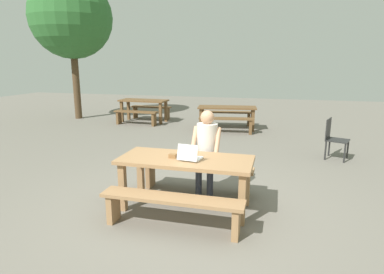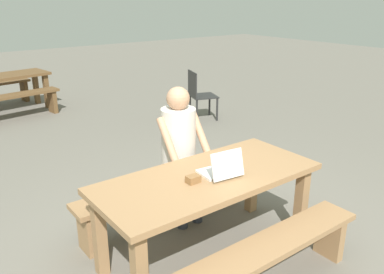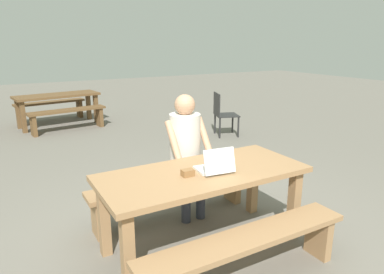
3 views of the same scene
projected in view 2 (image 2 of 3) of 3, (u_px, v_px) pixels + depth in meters
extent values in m
plane|color=slate|center=(207.00, 253.00, 3.48)|extent=(30.00, 30.00, 0.00)
cube|color=#9E754C|center=(208.00, 178.00, 3.23)|extent=(1.87, 0.82, 0.05)
cube|color=#9E754C|center=(301.00, 203.00, 3.60)|extent=(0.09, 0.09, 0.70)
cube|color=#9E754C|center=(100.00, 235.00, 3.12)|extent=(0.09, 0.09, 0.70)
cube|color=#9E754C|center=(252.00, 179.00, 4.06)|extent=(0.09, 0.09, 0.70)
cube|color=#9E754C|center=(265.00, 248.00, 2.85)|extent=(1.82, 0.30, 0.05)
cube|color=#9E754C|center=(330.00, 236.00, 3.38)|extent=(0.08, 0.24, 0.39)
cube|color=#9E754C|center=(165.00, 184.00, 3.82)|extent=(1.82, 0.30, 0.05)
cube|color=#9E754C|center=(87.00, 232.00, 3.44)|extent=(0.08, 0.24, 0.39)
cube|color=#9E754C|center=(227.00, 182.00, 4.36)|extent=(0.08, 0.24, 0.39)
cube|color=white|center=(217.00, 172.00, 3.26)|extent=(0.31, 0.25, 0.02)
cube|color=white|center=(227.00, 165.00, 3.11)|extent=(0.29, 0.10, 0.22)
cube|color=black|center=(227.00, 164.00, 3.11)|extent=(0.27, 0.08, 0.20)
cube|color=olive|center=(193.00, 179.00, 3.09)|extent=(0.10, 0.07, 0.06)
cylinder|color=#333847|center=(182.00, 207.00, 3.80)|extent=(0.10, 0.10, 0.43)
cylinder|color=#333847|center=(197.00, 202.00, 3.90)|extent=(0.10, 0.10, 0.43)
cube|color=#333847|center=(184.00, 177.00, 3.83)|extent=(0.28, 0.28, 0.12)
cylinder|color=silver|center=(179.00, 140.00, 3.78)|extent=(0.33, 0.33, 0.61)
cylinder|color=tan|center=(168.00, 141.00, 3.58)|extent=(0.07, 0.32, 0.41)
cylinder|color=tan|center=(200.00, 133.00, 3.79)|extent=(0.07, 0.32, 0.41)
sphere|color=tan|center=(178.00, 98.00, 3.65)|extent=(0.22, 0.22, 0.22)
cube|color=#262626|center=(204.00, 96.00, 7.13)|extent=(0.56, 0.56, 0.02)
cube|color=#262626|center=(192.00, 84.00, 6.99)|extent=(0.16, 0.42, 0.44)
cylinder|color=#262626|center=(217.00, 109.00, 7.09)|extent=(0.04, 0.04, 0.41)
cylinder|color=#262626|center=(209.00, 104.00, 7.43)|extent=(0.04, 0.04, 0.41)
cylinder|color=#262626|center=(197.00, 111.00, 6.97)|extent=(0.04, 0.04, 0.41)
cylinder|color=#262626|center=(190.00, 106.00, 7.31)|extent=(0.04, 0.04, 0.41)
cube|color=brown|center=(47.00, 91.00, 7.88)|extent=(0.10, 0.10, 0.66)
cube|color=brown|center=(36.00, 88.00, 8.19)|extent=(0.10, 0.10, 0.66)
cube|color=brown|center=(14.00, 96.00, 7.05)|extent=(1.63, 0.51, 0.05)
cube|color=brown|center=(52.00, 102.00, 7.59)|extent=(0.11, 0.25, 0.42)
cube|color=brown|center=(24.00, 91.00, 8.44)|extent=(0.11, 0.25, 0.42)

